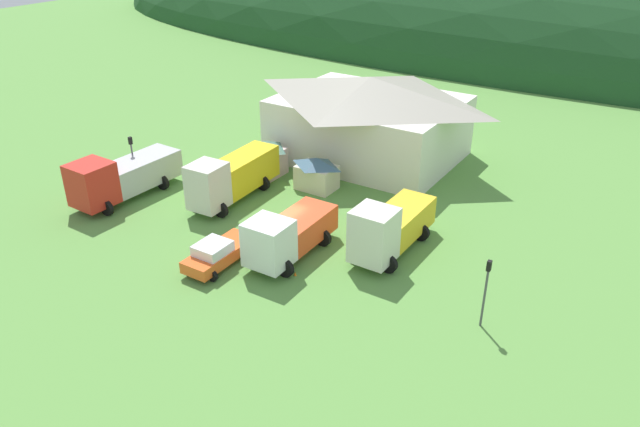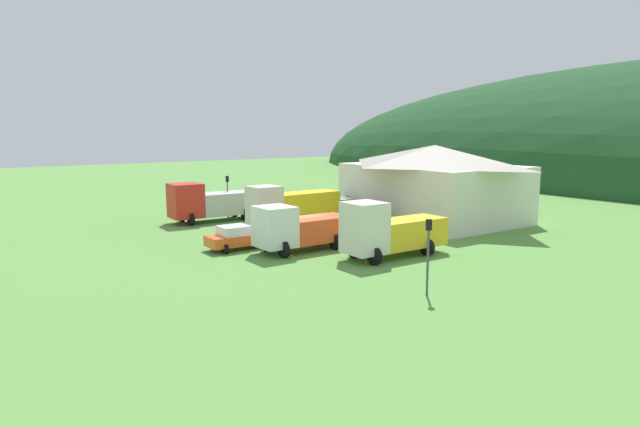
% 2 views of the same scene
% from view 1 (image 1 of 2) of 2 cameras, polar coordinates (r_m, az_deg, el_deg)
% --- Properties ---
extents(ground_plane, '(200.00, 200.00, 0.00)m').
position_cam_1_polar(ground_plane, '(38.65, -3.66, -2.59)').
color(ground_plane, '#5B9342').
extents(forested_hill_backdrop, '(172.57, 60.00, 37.55)m').
position_cam_1_polar(forested_hill_backdrop, '(102.20, 21.39, 14.75)').
color(forested_hill_backdrop, '#1E4723').
rests_on(forested_hill_backdrop, ground).
extents(depot_building, '(15.14, 11.69, 6.76)m').
position_cam_1_polar(depot_building, '(50.35, 4.63, 9.03)').
color(depot_building, white).
rests_on(depot_building, ground).
extents(play_shed_cream, '(3.04, 2.23, 2.47)m').
position_cam_1_polar(play_shed_cream, '(45.00, -0.32, 3.82)').
color(play_shed_cream, beige).
rests_on(play_shed_cream, ground).
extents(play_shed_pink, '(2.70, 2.66, 2.80)m').
position_cam_1_polar(play_shed_pink, '(47.59, -5.08, 5.28)').
color(play_shed_pink, beige).
rests_on(play_shed_pink, ground).
extents(crane_truck_red, '(3.52, 8.46, 3.52)m').
position_cam_1_polar(crane_truck_red, '(45.52, -18.14, 3.33)').
color(crane_truck_red, red).
rests_on(crane_truck_red, ground).
extents(flatbed_truck_yellow, '(3.26, 8.32, 3.65)m').
position_cam_1_polar(flatbed_truck_yellow, '(43.51, -8.31, 3.49)').
color(flatbed_truck_yellow, silver).
rests_on(flatbed_truck_yellow, ground).
extents(heavy_rig_white, '(3.28, 6.88, 3.21)m').
position_cam_1_polar(heavy_rig_white, '(36.13, -3.10, -1.94)').
color(heavy_rig_white, white).
rests_on(heavy_rig_white, ground).
extents(heavy_rig_striped, '(3.19, 7.39, 3.74)m').
position_cam_1_polar(heavy_rig_striped, '(36.71, 6.50, -1.27)').
color(heavy_rig_striped, silver).
rests_on(heavy_rig_striped, ground).
extents(service_pickup_orange, '(2.31, 4.85, 1.66)m').
position_cam_1_polar(service_pickup_orange, '(36.23, -9.49, -3.64)').
color(service_pickup_orange, '#F15B22').
rests_on(service_pickup_orange, ground).
extents(traffic_light_west, '(0.20, 0.32, 3.91)m').
position_cam_1_polar(traffic_light_west, '(47.04, -17.12, 5.14)').
color(traffic_light_west, '#4C4C51').
rests_on(traffic_light_west, ground).
extents(traffic_light_east, '(0.20, 0.32, 3.84)m').
position_cam_1_polar(traffic_light_east, '(31.14, 15.27, -6.59)').
color(traffic_light_east, '#4C4C51').
rests_on(traffic_light_east, ground).
extents(traffic_cone_near_pickup, '(0.36, 0.36, 0.53)m').
position_cam_1_polar(traffic_cone_near_pickup, '(35.23, -2.34, -5.81)').
color(traffic_cone_near_pickup, orange).
rests_on(traffic_cone_near_pickup, ground).
extents(traffic_cone_mid_row, '(0.36, 0.36, 0.59)m').
position_cam_1_polar(traffic_cone_mid_row, '(35.66, 5.49, -5.47)').
color(traffic_cone_mid_row, orange).
rests_on(traffic_cone_mid_row, ground).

